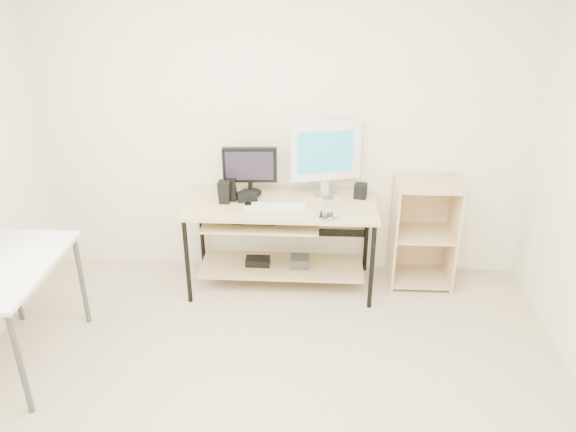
{
  "coord_description": "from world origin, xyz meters",
  "views": [
    {
      "loc": [
        0.28,
        -2.34,
        2.54
      ],
      "look_at": [
        0.08,
        1.3,
        0.81
      ],
      "focal_mm": 35.0,
      "sensor_mm": 36.0,
      "label": 1
    }
  ],
  "objects_px": {
    "side_table": "(6,276)",
    "white_imac": "(325,153)",
    "shelf_unit": "(422,231)",
    "audio_controller": "(230,190)",
    "black_monitor": "(250,168)",
    "desk": "(278,227)"
  },
  "relations": [
    {
      "from": "desk",
      "to": "black_monitor",
      "type": "distance_m",
      "value": 0.52
    },
    {
      "from": "shelf_unit",
      "to": "audio_controller",
      "type": "xyz_separation_m",
      "value": [
        -1.55,
        -0.13,
        0.39
      ]
    },
    {
      "from": "shelf_unit",
      "to": "black_monitor",
      "type": "bearing_deg",
      "value": 179.95
    },
    {
      "from": "desk",
      "to": "shelf_unit",
      "type": "bearing_deg",
      "value": 7.77
    },
    {
      "from": "side_table",
      "to": "white_imac",
      "type": "xyz_separation_m",
      "value": [
        2.02,
        1.26,
        0.43
      ]
    },
    {
      "from": "shelf_unit",
      "to": "desk",
      "type": "bearing_deg",
      "value": -172.23
    },
    {
      "from": "black_monitor",
      "to": "white_imac",
      "type": "height_order",
      "value": "white_imac"
    },
    {
      "from": "desk",
      "to": "side_table",
      "type": "bearing_deg",
      "value": -147.35
    },
    {
      "from": "black_monitor",
      "to": "white_imac",
      "type": "xyz_separation_m",
      "value": [
        0.6,
        0.04,
        0.12
      ]
    },
    {
      "from": "desk",
      "to": "white_imac",
      "type": "distance_m",
      "value": 0.7
    },
    {
      "from": "white_imac",
      "to": "desk",
      "type": "bearing_deg",
      "value": -165.77
    },
    {
      "from": "black_monitor",
      "to": "desk",
      "type": "bearing_deg",
      "value": -38.62
    },
    {
      "from": "desk",
      "to": "side_table",
      "type": "distance_m",
      "value": 1.97
    },
    {
      "from": "black_monitor",
      "to": "audio_controller",
      "type": "bearing_deg",
      "value": -139.73
    },
    {
      "from": "side_table",
      "to": "shelf_unit",
      "type": "relative_size",
      "value": 1.11
    },
    {
      "from": "desk",
      "to": "shelf_unit",
      "type": "relative_size",
      "value": 1.67
    },
    {
      "from": "shelf_unit",
      "to": "black_monitor",
      "type": "xyz_separation_m",
      "value": [
        -1.41,
        0.0,
        0.52
      ]
    },
    {
      "from": "side_table",
      "to": "white_imac",
      "type": "distance_m",
      "value": 2.42
    },
    {
      "from": "side_table",
      "to": "black_monitor",
      "type": "height_order",
      "value": "black_monitor"
    },
    {
      "from": "white_imac",
      "to": "audio_controller",
      "type": "height_order",
      "value": "white_imac"
    },
    {
      "from": "side_table",
      "to": "audio_controller",
      "type": "distance_m",
      "value": 1.69
    },
    {
      "from": "black_monitor",
      "to": "audio_controller",
      "type": "height_order",
      "value": "black_monitor"
    }
  ]
}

